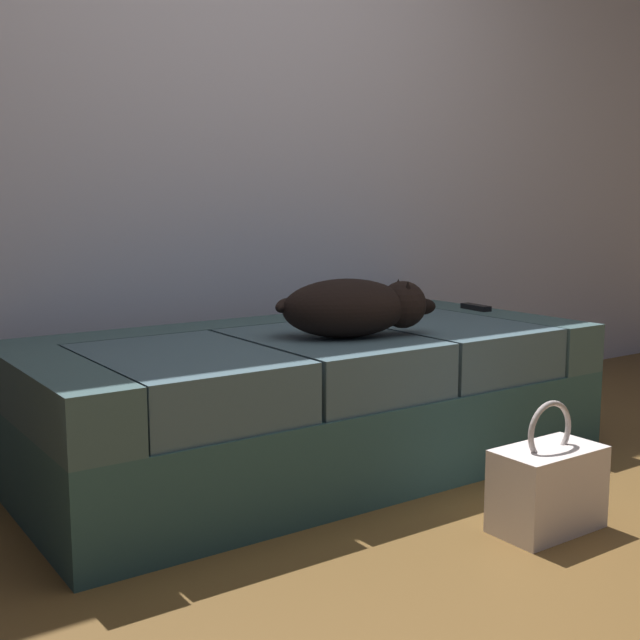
{
  "coord_description": "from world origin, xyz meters",
  "views": [
    {
      "loc": [
        -1.55,
        -1.18,
        0.92
      ],
      "look_at": [
        0.0,
        1.05,
        0.53
      ],
      "focal_mm": 44.99,
      "sensor_mm": 36.0,
      "label": 1
    }
  ],
  "objects_px": {
    "couch": "(312,400)",
    "tv_remote": "(476,307)",
    "handbag": "(548,487)",
    "dog_dark": "(355,307)"
  },
  "relations": [
    {
      "from": "tv_remote",
      "to": "handbag",
      "type": "xyz_separation_m",
      "value": [
        -0.68,
        -0.96,
        -0.36
      ]
    },
    {
      "from": "couch",
      "to": "tv_remote",
      "type": "bearing_deg",
      "value": 6.25
    },
    {
      "from": "tv_remote",
      "to": "handbag",
      "type": "distance_m",
      "value": 1.23
    },
    {
      "from": "couch",
      "to": "tv_remote",
      "type": "height_order",
      "value": "tv_remote"
    },
    {
      "from": "dog_dark",
      "to": "handbag",
      "type": "relative_size",
      "value": 1.49
    },
    {
      "from": "tv_remote",
      "to": "handbag",
      "type": "bearing_deg",
      "value": -119.73
    },
    {
      "from": "couch",
      "to": "handbag",
      "type": "relative_size",
      "value": 5.32
    },
    {
      "from": "couch",
      "to": "dog_dark",
      "type": "distance_m",
      "value": 0.38
    },
    {
      "from": "couch",
      "to": "tv_remote",
      "type": "distance_m",
      "value": 0.95
    },
    {
      "from": "handbag",
      "to": "dog_dark",
      "type": "bearing_deg",
      "value": 102.8
    }
  ]
}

